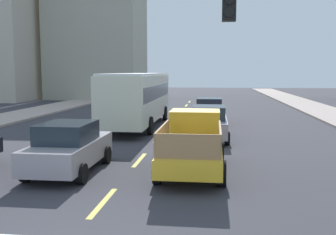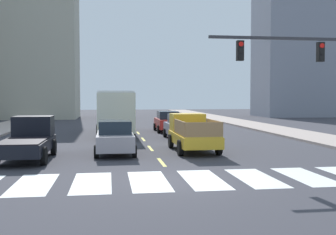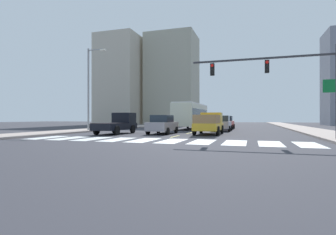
% 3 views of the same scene
% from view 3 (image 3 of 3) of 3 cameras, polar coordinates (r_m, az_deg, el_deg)
% --- Properties ---
extents(ground_plane, '(160.00, 160.00, 0.00)m').
position_cam_3_polar(ground_plane, '(17.03, -2.25, -5.00)').
color(ground_plane, '#35343B').
extents(sidewalk_right, '(3.79, 110.00, 0.15)m').
position_cam_3_polar(sidewalk_right, '(34.56, 28.11, -2.39)').
color(sidewalk_right, '#A7968D').
rests_on(sidewalk_right, ground).
extents(sidewalk_left, '(3.79, 110.00, 0.15)m').
position_cam_3_polar(sidewalk_left, '(38.37, -10.07, -2.17)').
color(sidewalk_left, '#A7968D').
rests_on(sidewalk_left, ground).
extents(crosswalk_stripe_0, '(1.31, 3.57, 0.01)m').
position_cam_3_polar(crosswalk_stripe_0, '(21.58, -24.57, -3.95)').
color(crosswalk_stripe_0, silver).
rests_on(crosswalk_stripe_0, ground).
extents(crosswalk_stripe_1, '(1.31, 3.57, 0.01)m').
position_cam_3_polar(crosswalk_stripe_1, '(20.34, -20.52, -4.19)').
color(crosswalk_stripe_1, silver).
rests_on(crosswalk_stripe_1, ground).
extents(crosswalk_stripe_2, '(1.31, 3.57, 0.01)m').
position_cam_3_polar(crosswalk_stripe_2, '(19.21, -15.97, -4.43)').
color(crosswalk_stripe_2, silver).
rests_on(crosswalk_stripe_2, ground).
extents(crosswalk_stripe_3, '(1.31, 3.57, 0.01)m').
position_cam_3_polar(crosswalk_stripe_3, '(18.21, -10.88, -4.67)').
color(crosswalk_stripe_3, silver).
rests_on(crosswalk_stripe_3, ground).
extents(crosswalk_stripe_4, '(1.31, 3.57, 0.01)m').
position_cam_3_polar(crosswalk_stripe_4, '(17.38, -5.25, -4.89)').
color(crosswalk_stripe_4, silver).
rests_on(crosswalk_stripe_4, ground).
extents(crosswalk_stripe_5, '(1.31, 3.57, 0.01)m').
position_cam_3_polar(crosswalk_stripe_5, '(16.73, 0.88, -5.08)').
color(crosswalk_stripe_5, silver).
rests_on(crosswalk_stripe_5, ground).
extents(crosswalk_stripe_6, '(1.31, 3.57, 0.01)m').
position_cam_3_polar(crosswalk_stripe_6, '(16.28, 7.43, -5.21)').
color(crosswalk_stripe_6, silver).
rests_on(crosswalk_stripe_6, ground).
extents(crosswalk_stripe_7, '(1.31, 3.57, 0.01)m').
position_cam_3_polar(crosswalk_stripe_7, '(16.05, 14.27, -5.28)').
color(crosswalk_stripe_7, silver).
rests_on(crosswalk_stripe_7, ground).
extents(crosswalk_stripe_8, '(1.31, 3.57, 0.01)m').
position_cam_3_polar(crosswalk_stripe_8, '(16.05, 21.20, -5.28)').
color(crosswalk_stripe_8, silver).
rests_on(crosswalk_stripe_8, ground).
extents(crosswalk_stripe_9, '(1.31, 3.57, 0.01)m').
position_cam_3_polar(crosswalk_stripe_9, '(16.29, 28.02, -5.20)').
color(crosswalk_stripe_9, silver).
rests_on(crosswalk_stripe_9, ground).
extents(lane_dash_0, '(0.16, 2.40, 0.01)m').
position_cam_3_polar(lane_dash_0, '(20.82, 1.51, -4.10)').
color(lane_dash_0, '#D1C750').
rests_on(lane_dash_0, ground).
extents(lane_dash_1, '(0.16, 2.40, 0.01)m').
position_cam_3_polar(lane_dash_1, '(25.65, 4.61, -3.35)').
color(lane_dash_1, '#D1C750').
rests_on(lane_dash_1, ground).
extents(lane_dash_2, '(0.16, 2.40, 0.01)m').
position_cam_3_polar(lane_dash_2, '(30.54, 6.72, -2.84)').
color(lane_dash_2, '#D1C750').
rests_on(lane_dash_2, ground).
extents(lane_dash_3, '(0.16, 2.40, 0.01)m').
position_cam_3_polar(lane_dash_3, '(35.46, 8.25, -2.46)').
color(lane_dash_3, '#D1C750').
rests_on(lane_dash_3, ground).
extents(lane_dash_4, '(0.16, 2.40, 0.01)m').
position_cam_3_polar(lane_dash_4, '(40.40, 9.41, -2.17)').
color(lane_dash_4, '#D1C750').
rests_on(lane_dash_4, ground).
extents(lane_dash_5, '(0.16, 2.40, 0.01)m').
position_cam_3_polar(lane_dash_5, '(45.35, 10.31, -1.95)').
color(lane_dash_5, '#D1C750').
rests_on(lane_dash_5, ground).
extents(lane_dash_6, '(0.16, 2.40, 0.01)m').
position_cam_3_polar(lane_dash_6, '(50.31, 11.03, -1.77)').
color(lane_dash_6, '#D1C750').
rests_on(lane_dash_6, ground).
extents(lane_dash_7, '(0.16, 2.40, 0.01)m').
position_cam_3_polar(lane_dash_7, '(55.28, 11.63, -1.62)').
color(lane_dash_7, '#D1C750').
rests_on(lane_dash_7, ground).
extents(pickup_stakebed, '(2.18, 5.20, 1.96)m').
position_cam_3_polar(pickup_stakebed, '(24.07, 8.97, -1.34)').
color(pickup_stakebed, gold).
rests_on(pickup_stakebed, ground).
extents(pickup_dark, '(2.18, 5.20, 1.96)m').
position_cam_3_polar(pickup_dark, '(24.93, -10.71, -1.33)').
color(pickup_dark, black).
rests_on(pickup_dark, ground).
extents(city_bus, '(2.72, 10.80, 3.32)m').
position_cam_3_polar(city_bus, '(34.89, 5.02, 0.70)').
color(city_bus, beige).
rests_on(city_bus, ground).
extents(sedan_near_right, '(2.02, 4.40, 1.72)m').
position_cam_3_polar(sedan_near_right, '(36.01, 12.46, -1.06)').
color(sedan_near_right, red).
rests_on(sedan_near_right, ground).
extents(sedan_near_left, '(2.02, 4.40, 1.72)m').
position_cam_3_polar(sedan_near_left, '(30.00, 11.54, -1.25)').
color(sedan_near_left, gray).
rests_on(sedan_near_left, ground).
extents(sedan_mid, '(2.02, 4.40, 1.72)m').
position_cam_3_polar(sedan_mid, '(24.15, -1.19, -1.52)').
color(sedan_mid, gray).
rests_on(sedan_mid, ground).
extents(traffic_signal_gantry, '(9.06, 0.27, 6.00)m').
position_cam_3_polar(traffic_signal_gantry, '(18.87, 24.05, 8.28)').
color(traffic_signal_gantry, '#2D2D33').
rests_on(traffic_signal_gantry, ground).
extents(streetlight_left, '(2.20, 0.28, 9.00)m').
position_cam_3_polar(streetlight_left, '(30.04, -16.54, 6.61)').
color(streetlight_left, gray).
rests_on(streetlight_left, ground).
extents(tower_tall_centre, '(9.31, 11.46, 20.37)m').
position_cam_3_polar(tower_tall_centre, '(63.75, -9.75, 7.75)').
color(tower_tall_centre, '#BCB3A1').
rests_on(tower_tall_centre, ground).
extents(block_mid_right, '(11.27, 9.43, 21.03)m').
position_cam_3_polar(block_mid_right, '(63.32, 0.93, 8.11)').
color(block_mid_right, '#A29F8D').
rests_on(block_mid_right, ground).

